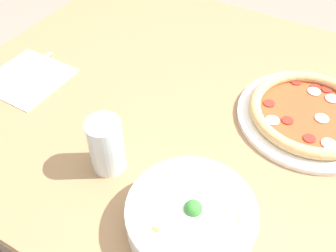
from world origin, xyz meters
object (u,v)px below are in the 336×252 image
Objects in this scene: bowl at (191,216)px; pizza at (310,114)px; knife at (23,72)px; glass at (106,145)px; fork at (36,80)px.

pizza is at bearing -106.42° from bowl.
bowl is at bearing 75.32° from knife.
knife is at bearing -17.01° from bowl.
glass reaches higher than pizza.
pizza is at bearing -133.72° from glass.
fork and knife have the same top height.
glass is at bearing -11.71° from bowl.
bowl reaches higher than knife.
bowl is 1.27× the size of fork.
fork is at bearing 83.65° from knife.
bowl is 0.56m from fork.
knife is at bearing -96.35° from fork.
pizza is at bearing 110.24° from fork.
fork is (0.53, -0.17, -0.03)m from bowl.
bowl is at bearing 168.29° from glass.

